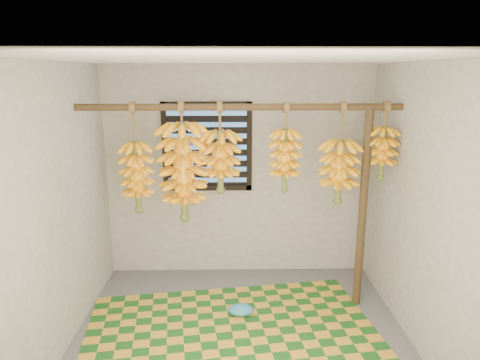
{
  "coord_description": "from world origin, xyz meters",
  "views": [
    {
      "loc": [
        -0.07,
        -3.25,
        2.3
      ],
      "look_at": [
        0.0,
        0.55,
        1.35
      ],
      "focal_mm": 32.0,
      "sensor_mm": 36.0,
      "label": 1
    }
  ],
  "objects_px": {
    "woven_mat": "(236,348)",
    "banana_bunch_a": "(137,177)",
    "banana_bunch_e": "(339,172)",
    "banana_bunch_f": "(383,153)",
    "banana_bunch_d": "(285,160)",
    "plastic_bag": "(241,310)",
    "support_post": "(363,211)",
    "banana_bunch_b": "(183,172)",
    "banana_bunch_c": "(220,162)"
  },
  "relations": [
    {
      "from": "woven_mat",
      "to": "banana_bunch_a",
      "type": "distance_m",
      "value": 1.78
    },
    {
      "from": "banana_bunch_e",
      "to": "banana_bunch_f",
      "type": "relative_size",
      "value": 1.3
    },
    {
      "from": "banana_bunch_d",
      "to": "banana_bunch_f",
      "type": "bearing_deg",
      "value": 0.0
    },
    {
      "from": "woven_mat",
      "to": "plastic_bag",
      "type": "bearing_deg",
      "value": 83.87
    },
    {
      "from": "support_post",
      "to": "woven_mat",
      "type": "height_order",
      "value": "support_post"
    },
    {
      "from": "plastic_bag",
      "to": "banana_bunch_f",
      "type": "relative_size",
      "value": 0.33
    },
    {
      "from": "support_post",
      "to": "banana_bunch_d",
      "type": "xyz_separation_m",
      "value": [
        -0.77,
        0.0,
        0.5
      ]
    },
    {
      "from": "plastic_bag",
      "to": "banana_bunch_a",
      "type": "relative_size",
      "value": 0.24
    },
    {
      "from": "support_post",
      "to": "banana_bunch_b",
      "type": "height_order",
      "value": "banana_bunch_b"
    },
    {
      "from": "woven_mat",
      "to": "plastic_bag",
      "type": "distance_m",
      "value": 0.52
    },
    {
      "from": "support_post",
      "to": "banana_bunch_a",
      "type": "xyz_separation_m",
      "value": [
        -2.17,
        0.0,
        0.34
      ]
    },
    {
      "from": "plastic_bag",
      "to": "banana_bunch_f",
      "type": "height_order",
      "value": "banana_bunch_f"
    },
    {
      "from": "support_post",
      "to": "banana_bunch_e",
      "type": "bearing_deg",
      "value": 180.0
    },
    {
      "from": "woven_mat",
      "to": "banana_bunch_c",
      "type": "xyz_separation_m",
      "value": [
        -0.13,
        0.73,
        1.49
      ]
    },
    {
      "from": "banana_bunch_d",
      "to": "banana_bunch_e",
      "type": "bearing_deg",
      "value": 0.0
    },
    {
      "from": "plastic_bag",
      "to": "banana_bunch_b",
      "type": "xyz_separation_m",
      "value": [
        -0.54,
        0.21,
        1.33
      ]
    },
    {
      "from": "banana_bunch_a",
      "to": "banana_bunch_b",
      "type": "distance_m",
      "value": 0.44
    },
    {
      "from": "support_post",
      "to": "banana_bunch_b",
      "type": "distance_m",
      "value": 1.78
    },
    {
      "from": "support_post",
      "to": "woven_mat",
      "type": "bearing_deg",
      "value": -149.7
    },
    {
      "from": "woven_mat",
      "to": "banana_bunch_d",
      "type": "distance_m",
      "value": 1.73
    },
    {
      "from": "plastic_bag",
      "to": "banana_bunch_b",
      "type": "bearing_deg",
      "value": 158.47
    },
    {
      "from": "support_post",
      "to": "banana_bunch_f",
      "type": "bearing_deg",
      "value": 0.0
    },
    {
      "from": "woven_mat",
      "to": "banana_bunch_a",
      "type": "height_order",
      "value": "banana_bunch_a"
    },
    {
      "from": "woven_mat",
      "to": "banana_bunch_b",
      "type": "xyz_separation_m",
      "value": [
        -0.48,
        0.73,
        1.38
      ]
    },
    {
      "from": "banana_bunch_b",
      "to": "banana_bunch_c",
      "type": "relative_size",
      "value": 1.32
    },
    {
      "from": "banana_bunch_e",
      "to": "banana_bunch_f",
      "type": "bearing_deg",
      "value": 0.0
    },
    {
      "from": "woven_mat",
      "to": "plastic_bag",
      "type": "relative_size",
      "value": 10.63
    },
    {
      "from": "support_post",
      "to": "banana_bunch_e",
      "type": "distance_m",
      "value": 0.46
    },
    {
      "from": "banana_bunch_f",
      "to": "banana_bunch_d",
      "type": "bearing_deg",
      "value": -180.0
    },
    {
      "from": "banana_bunch_a",
      "to": "banana_bunch_f",
      "type": "bearing_deg",
      "value": 0.0
    },
    {
      "from": "banana_bunch_c",
      "to": "banana_bunch_f",
      "type": "height_order",
      "value": "same"
    },
    {
      "from": "plastic_bag",
      "to": "banana_bunch_a",
      "type": "bearing_deg",
      "value": 167.73
    },
    {
      "from": "support_post",
      "to": "banana_bunch_f",
      "type": "height_order",
      "value": "banana_bunch_f"
    },
    {
      "from": "banana_bunch_b",
      "to": "woven_mat",
      "type": "bearing_deg",
      "value": -56.44
    },
    {
      "from": "banana_bunch_a",
      "to": "banana_bunch_d",
      "type": "height_order",
      "value": "same"
    },
    {
      "from": "support_post",
      "to": "banana_bunch_f",
      "type": "relative_size",
      "value": 2.69
    },
    {
      "from": "banana_bunch_b",
      "to": "banana_bunch_d",
      "type": "bearing_deg",
      "value": 0.0
    },
    {
      "from": "banana_bunch_a",
      "to": "banana_bunch_c",
      "type": "height_order",
      "value": "same"
    },
    {
      "from": "banana_bunch_c",
      "to": "woven_mat",
      "type": "bearing_deg",
      "value": -79.68
    },
    {
      "from": "banana_bunch_e",
      "to": "banana_bunch_f",
      "type": "distance_m",
      "value": 0.44
    },
    {
      "from": "support_post",
      "to": "woven_mat",
      "type": "relative_size",
      "value": 0.76
    },
    {
      "from": "plastic_bag",
      "to": "banana_bunch_c",
      "type": "relative_size",
      "value": 0.29
    },
    {
      "from": "plastic_bag",
      "to": "banana_bunch_d",
      "type": "bearing_deg",
      "value": 26.84
    },
    {
      "from": "plastic_bag",
      "to": "banana_bunch_b",
      "type": "height_order",
      "value": "banana_bunch_b"
    },
    {
      "from": "banana_bunch_b",
      "to": "banana_bunch_f",
      "type": "xyz_separation_m",
      "value": [
        1.88,
        0.0,
        0.18
      ]
    },
    {
      "from": "plastic_bag",
      "to": "banana_bunch_e",
      "type": "relative_size",
      "value": 0.26
    },
    {
      "from": "banana_bunch_c",
      "to": "banana_bunch_d",
      "type": "xyz_separation_m",
      "value": [
        0.61,
        0.0,
        0.01
      ]
    },
    {
      "from": "plastic_bag",
      "to": "banana_bunch_d",
      "type": "relative_size",
      "value": 0.29
    },
    {
      "from": "banana_bunch_e",
      "to": "banana_bunch_c",
      "type": "bearing_deg",
      "value": 180.0
    },
    {
      "from": "banana_bunch_f",
      "to": "banana_bunch_e",
      "type": "bearing_deg",
      "value": -180.0
    }
  ]
}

